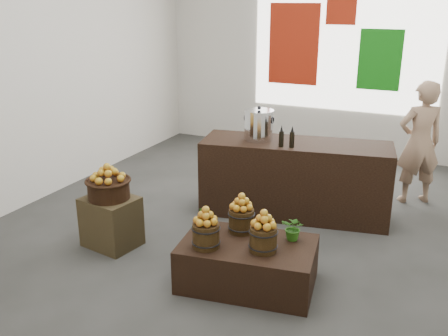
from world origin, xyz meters
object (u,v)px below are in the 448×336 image
at_px(wicker_basket, 109,189).
at_px(shopper, 419,143).
at_px(display_table, 248,264).
at_px(counter, 295,179).
at_px(stock_pot_left, 259,126).
at_px(crate, 111,222).

relative_size(wicker_basket, shopper, 0.27).
xyz_separation_m(display_table, counter, (-0.10, 1.83, 0.26)).
height_order(display_table, counter, counter).
height_order(wicker_basket, display_table, wicker_basket).
distance_m(display_table, stock_pot_left, 2.06).
bearing_deg(counter, wicker_basket, -143.67).
bearing_deg(crate, wicker_basket, 0.00).
distance_m(wicker_basket, shopper, 4.10).
distance_m(crate, shopper, 4.14).
bearing_deg(display_table, stock_pot_left, 99.89).
xyz_separation_m(crate, counter, (1.61, 1.71, 0.20)).
bearing_deg(counter, display_table, -97.26).
relative_size(display_table, stock_pot_left, 3.51).
relative_size(crate, counter, 0.24).
bearing_deg(stock_pot_left, counter, 10.40).
height_order(wicker_basket, stock_pot_left, stock_pot_left).
xyz_separation_m(counter, stock_pot_left, (-0.47, -0.09, 0.67)).
height_order(display_table, stock_pot_left, stock_pot_left).
xyz_separation_m(crate, shopper, (2.99, 2.81, 0.55)).
bearing_deg(display_table, crate, 167.59).
bearing_deg(crate, counter, 46.73).
bearing_deg(shopper, display_table, 35.64).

